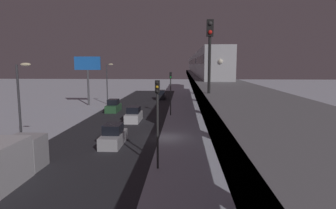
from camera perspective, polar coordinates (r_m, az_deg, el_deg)
The scene contains 15 objects.
ground_plane at distance 30.74m, azimuth -0.58°, elevation -6.40°, with size 240.00×240.00×0.00m, color silver.
avenue_asphalt at distance 31.69m, azimuth -11.69°, elevation -6.12°, with size 11.00×108.34×0.01m, color #28282D.
elevated_railway at distance 30.04m, azimuth 9.22°, elevation 3.07°, with size 5.00×108.34×5.91m.
subway_train at distance 64.43m, azimuth 5.96°, elevation 7.87°, with size 2.94×74.07×3.40m.
rail_signal at distance 16.62m, azimuth 8.05°, elevation 11.55°, with size 0.36×0.41×4.00m.
sedan_black at distance 64.15m, azimuth -1.33°, elevation 1.73°, with size 1.91×4.59×1.97m.
sedan_white at distance 39.51m, azimuth -6.62°, elevation -2.09°, with size 1.80×4.45×1.97m.
sedan_silver_2 at distance 28.38m, azimuth -10.48°, elevation -6.07°, with size 1.80×4.63×1.97m.
sedan_green at distance 48.15m, azimuth -10.47°, elevation -0.39°, with size 1.80×4.30×1.97m.
box_truck at distance 21.66m, azimuth -29.16°, elevation -9.81°, with size 2.40×7.40×2.80m.
traffic_light_near at distance 21.00m, azimuth -2.04°, elevation -1.35°, with size 0.32×0.44×6.40m.
traffic_light_mid at distance 43.41m, azimuth 0.51°, elevation 3.37°, with size 0.32×0.44×6.40m.
commercial_billboard at distance 56.25m, azimuth -15.22°, elevation 6.79°, with size 4.80×0.36×8.90m.
street_lamp_near at distance 28.55m, azimuth -26.43°, elevation 1.51°, with size 1.35×0.44×7.65m.
street_lamp_far at distance 56.57m, azimuth -11.46°, elevation 4.87°, with size 1.35×0.44×7.65m.
Camera 1 is at (-1.80, 29.76, 7.52)m, focal length 31.66 mm.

